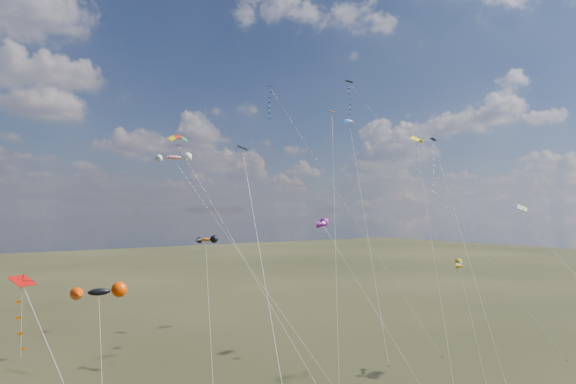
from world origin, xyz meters
TOP-DOWN VIEW (x-y plane):
  - diamond_black_high at (17.18, 24.48)m, footprint 11.42×25.22m
  - diamond_navy_tall at (8.05, 31.19)m, footprint 10.04×22.60m
  - diamond_black_mid at (-15.98, -1.60)m, footprint 4.49×13.97m
  - diamond_red_low at (-27.80, 3.39)m, footprint 4.72×11.52m
  - diamond_navy_right at (15.53, 10.39)m, footprint 9.33×15.71m
  - diamond_orange_center at (5.81, 17.09)m, footprint 11.33×14.19m
  - parafoil_yellow at (16.24, 13.72)m, footprint 9.77×12.47m
  - parafoil_blue_white at (18.59, 28.37)m, footprint 10.63×17.29m
  - parafoil_striped at (18.69, 1.78)m, footprint 4.92×14.74m
  - parafoil_tricolor at (-11.91, 19.87)m, footprint 7.65×17.42m
  - novelty_black_orange at (-22.17, 10.07)m, footprint 3.22×6.88m
  - novelty_orange_black at (-7.54, 22.82)m, footprint 5.22×11.49m
  - novelty_white_purple at (-4.37, 6.49)m, footprint 7.46×8.89m
  - novelty_redwhite_stripe at (-9.20, 27.71)m, footprint 11.00×18.91m
  - novelty_blue_yellow at (13.75, 6.07)m, footprint 4.41×6.50m

SIDE VIEW (x-z plane):
  - diamond_red_low at x=-27.80m, z-range 4.04..17.43m
  - novelty_black_orange at x=-22.17m, z-range 5.27..17.05m
  - novelty_blue_yellow at x=13.75m, z-range 5.40..17.17m
  - novelty_orange_black at x=-7.54m, z-range 6.59..20.87m
  - diamond_black_mid at x=-15.98m, z-range 4.00..25.46m
  - novelty_white_purple at x=-4.37m, z-range 7.67..23.99m
  - parafoil_striped at x=18.69m, z-range 8.38..26.56m
  - diamond_orange_center at x=5.81m, z-range 5.28..34.96m
  - diamond_navy_right at x=15.53m, z-range 8.35..33.81m
  - novelty_redwhite_stripe at x=-9.20m, z-range 11.18..34.82m
  - parafoil_tricolor at x=-11.91m, z-range 11.70..36.54m
  - parafoil_yellow at x=16.24m, z-range 12.48..38.91m
  - diamond_navy_tall at x=8.05m, z-range 12.49..47.33m
  - parafoil_blue_white at x=18.59m, z-range 14.61..45.44m
  - diamond_black_high at x=17.18m, z-range 12.69..48.17m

